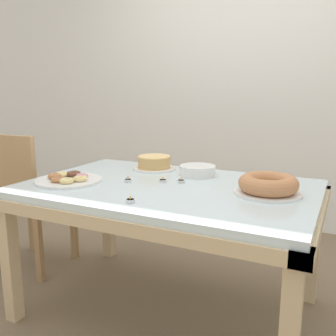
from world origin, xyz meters
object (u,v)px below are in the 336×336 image
Objects in this scene: cake_chocolate_round at (154,163)px; plate_stack at (198,171)px; tealight_near_front at (269,178)px; chair at (24,195)px; cake_golden_bundt at (268,185)px; tealight_centre at (128,180)px; pastry_platter at (68,179)px; tealight_left_edge at (181,181)px; tealight_near_cakes at (130,200)px; tealight_right_edge at (163,181)px.

plate_stack is (0.31, -0.05, -0.01)m from cake_chocolate_round.
chair is at bearing -168.21° from tealight_near_front.
cake_chocolate_round is 0.31m from plate_stack.
cake_golden_bundt is at bearing -19.77° from cake_chocolate_round.
plate_stack is (-0.45, 0.23, -0.01)m from cake_golden_bundt.
cake_chocolate_round is at bearing 171.68° from plate_stack.
chair is at bearing 175.84° from tealight_centre.
pastry_platter is at bearing -152.06° from tealight_near_front.
plate_stack is at bearing 86.15° from tealight_left_edge.
plate_stack is 0.21m from tealight_left_edge.
chair is at bearing -167.54° from plate_stack.
pastry_platter is 0.54m from tealight_near_cakes.
cake_chocolate_round is 6.74× the size of tealight_centre.
tealight_centre is (-0.21, 0.32, 0.00)m from tealight_near_cakes.
chair is 0.63m from pastry_platter.
chair reaches higher than tealight_near_cakes.
pastry_platter is at bearing -156.50° from tealight_left_edge.
cake_golden_bundt reaches higher than tealight_near_front.
tealight_near_cakes is 1.00× the size of tealight_near_front.
plate_stack is at bearing 83.96° from tealight_near_cakes.
chair is 23.50× the size of tealight_left_edge.
pastry_platter is 8.89× the size of tealight_near_front.
tealight_near_front is at bearing 1.93° from cake_chocolate_round.
tealight_right_edge is at bearing 95.72° from tealight_near_cakes.
cake_golden_bundt is 7.98× the size of tealight_near_front.
cake_golden_bundt is 0.66m from tealight_near_cakes.
chair reaches higher than tealight_centre.
plate_stack is 0.64m from tealight_near_cakes.
plate_stack reaches higher than tealight_right_edge.
pastry_platter is 0.61m from tealight_left_edge.
cake_chocolate_round is at bearing 160.23° from cake_golden_bundt.
tealight_centre is (0.86, -0.06, 0.21)m from chair.
cake_chocolate_round is 1.28× the size of plate_stack.
tealight_left_edge is at bearing 177.00° from cake_golden_bundt.
cake_chocolate_round is 0.35m from tealight_right_edge.
tealight_near_front and tealight_centre have the same top height.
cake_chocolate_round is 0.84× the size of cake_golden_bundt.
chair is at bearing -177.59° from tealight_left_edge.
cake_chocolate_round is at bearing 139.97° from tealight_left_edge.
chair is at bearing -160.24° from cake_chocolate_round.
plate_stack is at bearing 37.89° from pastry_platter.
cake_golden_bundt is 1.05m from pastry_platter.
tealight_left_edge is (0.05, 0.43, 0.00)m from tealight_near_cakes.
chair is at bearing 160.59° from pastry_platter.
tealight_near_cakes is at bearing -20.13° from pastry_platter.
pastry_platter is at bearing -155.93° from tealight_right_edge.
plate_stack is 0.41m from tealight_near_front.
cake_golden_bundt is at bearing -3.00° from tealight_left_edge.
pastry_platter is 8.89× the size of tealight_left_edge.
tealight_right_edge is at bearing -54.37° from cake_chocolate_round.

